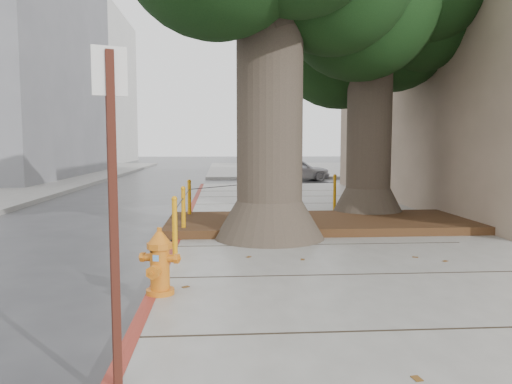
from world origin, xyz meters
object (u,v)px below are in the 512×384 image
at_px(car_silver, 296,169).
at_px(car_red, 484,167).
at_px(fire_hydrant, 160,262).
at_px(signpost, 113,200).
at_px(car_dark, 1,168).

bearing_deg(car_silver, car_red, -94.74).
height_order(fire_hydrant, signpost, signpost).
height_order(fire_hydrant, car_dark, car_dark).
bearing_deg(car_red, signpost, 140.60).
distance_m(car_silver, car_red, 10.32).
bearing_deg(car_dark, signpost, -67.62).
height_order(fire_hydrant, car_red, car_red).
relative_size(fire_hydrant, car_red, 0.19).
bearing_deg(car_dark, car_silver, -5.79).
xyz_separation_m(fire_hydrant, car_silver, (4.56, 19.72, 0.06)).
xyz_separation_m(car_red, car_dark, (-25.38, 0.44, -0.03)).
distance_m(car_red, car_dark, 25.38).
relative_size(signpost, car_dark, 0.54).
bearing_deg(car_silver, signpost, 160.68).
distance_m(fire_hydrant, car_red, 25.10).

